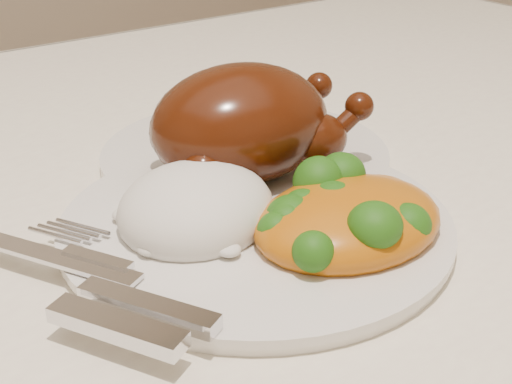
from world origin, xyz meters
TOP-DOWN VIEW (x-y plane):
  - dining_table at (0.00, 0.00)m, footprint 1.60×0.90m
  - tablecloth at (0.00, 0.00)m, footprint 1.73×1.03m
  - dinner_plate at (0.10, -0.05)m, footprint 0.34×0.34m
  - side_plate at (0.16, 0.05)m, footprint 0.28×0.28m
  - roast_chicken at (0.13, 0.01)m, footprint 0.18×0.12m
  - rice_mound at (0.06, -0.03)m, footprint 0.14×0.13m
  - mac_and_cheese at (0.13, -0.10)m, footprint 0.14×0.11m
  - cutlery at (-0.03, -0.08)m, footprint 0.08×0.19m

SIDE VIEW (x-z plane):
  - dining_table at x=0.00m, z-range 0.29..1.05m
  - tablecloth at x=0.00m, z-range 0.65..0.83m
  - side_plate at x=0.16m, z-range 0.77..0.78m
  - dinner_plate at x=0.10m, z-range 0.77..0.78m
  - cutlery at x=-0.03m, z-range 0.78..0.79m
  - rice_mound at x=0.06m, z-range 0.76..0.82m
  - mac_and_cheese at x=0.13m, z-range 0.76..0.82m
  - roast_chicken at x=0.13m, z-range 0.78..0.87m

